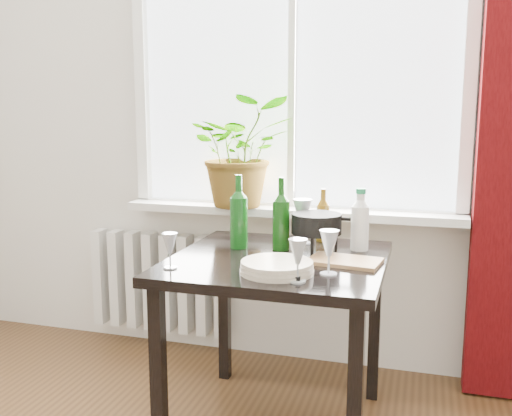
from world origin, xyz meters
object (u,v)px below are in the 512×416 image
(wine_bottle_left, at_px, (239,211))
(wineglass_front_right, at_px, (298,260))
(bottle_amber, at_px, (323,215))
(wineglass_back_left, at_px, (238,218))
(potted_plant, at_px, (241,152))
(tv_remote, at_px, (296,273))
(cleaning_bottle, at_px, (360,219))
(wineglass_front_left, at_px, (170,250))
(wineglass_far_right, at_px, (329,252))
(table, at_px, (278,279))
(wine_bottle_right, at_px, (281,213))
(cutting_board, at_px, (345,261))
(wineglass_back_center, at_px, (302,221))
(fondue_pot, at_px, (316,233))
(radiator, at_px, (159,282))
(plate_stack, at_px, (277,267))

(wine_bottle_left, bearing_deg, wineglass_front_right, -50.14)
(bottle_amber, height_order, wineglass_back_left, bottle_amber)
(potted_plant, distance_m, wineglass_back_left, 0.38)
(potted_plant, distance_m, tv_remote, 0.98)
(wineglass_front_right, bearing_deg, tv_remote, 107.48)
(wine_bottle_left, bearing_deg, bottle_amber, 35.77)
(wine_bottle_left, relative_size, cleaning_bottle, 1.22)
(wineglass_front_right, distance_m, wineglass_front_left, 0.50)
(bottle_amber, relative_size, wineglass_far_right, 1.44)
(table, bearing_deg, wine_bottle_right, 99.65)
(bottle_amber, bearing_deg, wineglass_far_right, -77.63)
(potted_plant, bearing_deg, wineglass_back_left, -75.83)
(cleaning_bottle, relative_size, cutting_board, 0.96)
(wineglass_back_center, relative_size, wineglass_back_left, 1.14)
(wineglass_back_left, xyz_separation_m, fondue_pot, (0.41, -0.18, -0.01))
(wineglass_far_right, height_order, tv_remote, wineglass_far_right)
(radiator, xyz_separation_m, tv_remote, (0.97, -0.86, 0.37))
(wineglass_far_right, xyz_separation_m, wineglass_front_left, (-0.58, -0.09, -0.02))
(wineglass_back_center, bearing_deg, plate_stack, -88.48)
(potted_plant, xyz_separation_m, tv_remote, (0.46, -0.78, -0.37))
(bottle_amber, bearing_deg, wine_bottle_right, -123.78)
(wineglass_far_right, height_order, cutting_board, wineglass_far_right)
(potted_plant, height_order, wine_bottle_left, potted_plant)
(wine_bottle_right, height_order, wineglass_far_right, wine_bottle_right)
(table, bearing_deg, wineglass_back_left, 131.16)
(wineglass_back_center, bearing_deg, fondue_pot, -55.97)
(wine_bottle_right, bearing_deg, wineglass_back_left, 144.64)
(plate_stack, bearing_deg, potted_plant, 116.69)
(tv_remote, bearing_deg, fondue_pot, 83.52)
(wineglass_front_left, height_order, tv_remote, wineglass_front_left)
(wine_bottle_right, xyz_separation_m, wineglass_far_right, (0.26, -0.33, -0.07))
(wineglass_front_left, xyz_separation_m, cutting_board, (0.62, 0.27, -0.06))
(wine_bottle_left, relative_size, plate_stack, 1.18)
(radiator, xyz_separation_m, wineglass_far_right, (1.09, -0.82, 0.44))
(table, distance_m, bottle_amber, 0.43)
(bottle_amber, distance_m, wineglass_far_right, 0.55)
(bottle_amber, height_order, fondue_pot, bottle_amber)
(plate_stack, xyz_separation_m, cutting_board, (0.22, 0.21, -0.01))
(table, height_order, fondue_pot, fondue_pot)
(cleaning_bottle, bearing_deg, wine_bottle_left, -168.00)
(bottle_amber, bearing_deg, cutting_board, -67.07)
(wine_bottle_right, relative_size, bottle_amber, 1.29)
(cleaning_bottle, xyz_separation_m, wineglass_far_right, (-0.06, -0.41, -0.05))
(wine_bottle_left, xyz_separation_m, fondue_pot, (0.33, 0.02, -0.08))
(bottle_amber, relative_size, tv_remote, 1.33)
(potted_plant, relative_size, wine_bottle_right, 1.78)
(cleaning_bottle, height_order, cutting_board, cleaning_bottle)
(wineglass_front_left, bearing_deg, bottle_amber, 53.30)
(potted_plant, xyz_separation_m, wineglass_far_right, (0.57, -0.74, -0.30))
(radiator, distance_m, cutting_board, 1.34)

